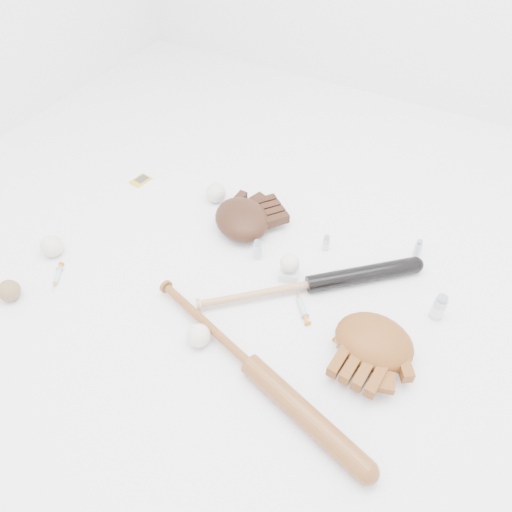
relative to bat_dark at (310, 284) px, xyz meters
The scene contains 19 objects.
bat_dark is the anchor object (origin of this frame).
bat_wood 0.38m from the bat_dark, 92.90° to the right, with size 0.91×0.07×0.07m, color brown, non-canonical shape.
glove_dark 0.39m from the bat_dark, 156.50° to the left, with size 0.29×0.29×0.10m, color #341A0E, non-canonical shape.
glove_tan 0.31m from the bat_dark, 26.06° to the right, with size 0.29×0.29×0.11m, color brown, non-canonical shape.
trading_card 0.92m from the bat_dark, 167.04° to the left, with size 0.06×0.08×0.00m, color gold.
pedestal 0.09m from the bat_dark, 167.33° to the left, with size 0.06×0.06×0.04m, color white.
baseball_on_pedestal 0.10m from the bat_dark, 167.33° to the left, with size 0.07×0.07×0.07m, color silver.
baseball_left 0.95m from the bat_dark, 161.69° to the right, with size 0.08×0.08×0.08m, color silver.
baseball_upper 0.59m from the bat_dark, 154.77° to the left, with size 0.08×0.08×0.08m, color silver.
baseball_mid 0.42m from the bat_dark, 120.30° to the right, with size 0.08×0.08×0.08m, color silver.
baseball_aged 1.02m from the bat_dark, 149.13° to the right, with size 0.07×0.07×0.07m, color olive.
syringe_0 0.89m from the bat_dark, 154.71° to the right, with size 0.14×0.02×0.02m, color #ADBCC6, non-canonical shape.
syringe_1 0.09m from the bat_dark, 81.31° to the right, with size 0.16×0.03×0.02m, color #ADBCC6, non-canonical shape.
syringe_2 0.08m from the bat_dark, 73.61° to the left, with size 0.15×0.03×0.02m, color #ADBCC6, non-canonical shape.
syringe_3 0.28m from the bat_dark, 42.26° to the right, with size 0.14×0.02×0.02m, color #ADBCC6, non-canonical shape.
vial_0 0.44m from the bat_dark, 51.52° to the left, with size 0.03×0.03×0.07m, color silver.
vial_1 0.21m from the bat_dark, 98.42° to the left, with size 0.03×0.03×0.07m, color silver.
vial_2 0.24m from the bat_dark, 167.87° to the left, with size 0.03×0.03×0.08m, color silver.
vial_3 0.42m from the bat_dark, 13.23° to the left, with size 0.04×0.04×0.10m, color silver.
Camera 1 is at (0.58, -0.99, 1.33)m, focal length 35.00 mm.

